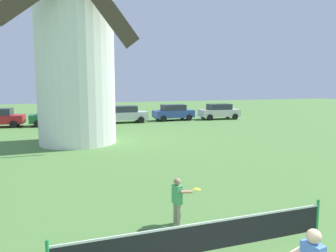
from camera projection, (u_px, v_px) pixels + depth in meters
name	position (u px, v px, depth m)	size (l,w,h in m)	color
windmill	(75.00, 32.00, 18.55)	(8.08, 5.26, 13.53)	white
tennis_net	(203.00, 238.00, 5.99)	(5.53, 0.06, 1.10)	#238E4C
player_far	(178.00, 198.00, 8.04)	(0.78, 0.40, 1.22)	#9E937F
parked_car_green	(55.00, 116.00, 27.40)	(4.20, 1.92, 1.56)	#1E6638
parked_car_silver	(123.00, 114.00, 29.41)	(4.49, 1.96, 1.56)	silver
parked_car_blue	(173.00, 112.00, 31.34)	(3.99, 1.97, 1.56)	#334C99
parked_car_cream	(219.00, 111.00, 32.41)	(4.13, 2.08, 1.56)	silver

